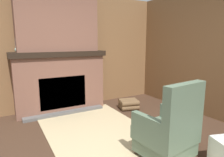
{
  "coord_description": "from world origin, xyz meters",
  "views": [
    {
      "loc": [
        2.0,
        -1.12,
        1.54
      ],
      "look_at": [
        -0.97,
        0.55,
        0.9
      ],
      "focal_mm": 32.0,
      "sensor_mm": 36.0,
      "label": 1
    }
  ],
  "objects_px": {
    "firewood_stack": "(129,104)",
    "decorative_plate_on_mantel": "(56,45)",
    "armchair": "(168,132)",
    "oil_lamp_vase": "(17,47)",
    "storage_case": "(70,48)"
  },
  "relations": [
    {
      "from": "oil_lamp_vase",
      "to": "storage_case",
      "type": "bearing_deg",
      "value": 89.99
    },
    {
      "from": "firewood_stack",
      "to": "oil_lamp_vase",
      "type": "height_order",
      "value": "oil_lamp_vase"
    },
    {
      "from": "armchair",
      "to": "firewood_stack",
      "type": "distance_m",
      "value": 2.03
    },
    {
      "from": "armchair",
      "to": "oil_lamp_vase",
      "type": "xyz_separation_m",
      "value": [
        -2.61,
        -1.52,
        1.05
      ]
    },
    {
      "from": "armchair",
      "to": "decorative_plate_on_mantel",
      "type": "relative_size",
      "value": 3.79
    },
    {
      "from": "firewood_stack",
      "to": "storage_case",
      "type": "height_order",
      "value": "storage_case"
    },
    {
      "from": "oil_lamp_vase",
      "to": "storage_case",
      "type": "distance_m",
      "value": 1.06
    },
    {
      "from": "storage_case",
      "to": "oil_lamp_vase",
      "type": "bearing_deg",
      "value": -90.01
    },
    {
      "from": "oil_lamp_vase",
      "to": "decorative_plate_on_mantel",
      "type": "bearing_deg",
      "value": 91.48
    },
    {
      "from": "armchair",
      "to": "decorative_plate_on_mantel",
      "type": "bearing_deg",
      "value": 9.42
    },
    {
      "from": "firewood_stack",
      "to": "oil_lamp_vase",
      "type": "distance_m",
      "value": 2.64
    },
    {
      "from": "firewood_stack",
      "to": "decorative_plate_on_mantel",
      "type": "height_order",
      "value": "decorative_plate_on_mantel"
    },
    {
      "from": "armchair",
      "to": "decorative_plate_on_mantel",
      "type": "height_order",
      "value": "decorative_plate_on_mantel"
    },
    {
      "from": "armchair",
      "to": "oil_lamp_vase",
      "type": "distance_m",
      "value": 3.2
    },
    {
      "from": "firewood_stack",
      "to": "oil_lamp_vase",
      "type": "relative_size",
      "value": 1.78
    }
  ]
}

